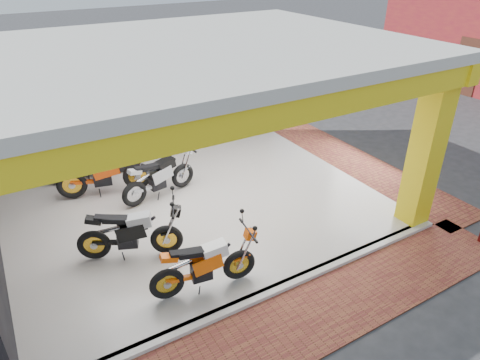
% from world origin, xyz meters
% --- Properties ---
extents(ground, '(80.00, 80.00, 0.00)m').
position_xyz_m(ground, '(0.00, 0.00, 0.00)').
color(ground, '#2D2D30').
rests_on(ground, ground).
extents(showroom_floor, '(8.00, 6.00, 0.10)m').
position_xyz_m(showroom_floor, '(0.00, 2.00, 0.05)').
color(showroom_floor, silver).
rests_on(showroom_floor, ground).
extents(showroom_ceiling, '(8.40, 6.40, 0.20)m').
position_xyz_m(showroom_ceiling, '(0.00, 2.00, 3.60)').
color(showroom_ceiling, beige).
rests_on(showroom_ceiling, corner_column).
extents(back_wall, '(8.20, 0.20, 3.50)m').
position_xyz_m(back_wall, '(0.00, 5.10, 1.75)').
color(back_wall, black).
rests_on(back_wall, ground).
extents(corner_column, '(0.50, 0.50, 3.50)m').
position_xyz_m(corner_column, '(3.75, -0.75, 1.75)').
color(corner_column, yellow).
rests_on(corner_column, ground).
extents(header_beam_front, '(8.40, 0.30, 0.40)m').
position_xyz_m(header_beam_front, '(0.00, -1.00, 3.30)').
color(header_beam_front, yellow).
rests_on(header_beam_front, corner_column).
extents(header_beam_right, '(0.30, 6.40, 0.40)m').
position_xyz_m(header_beam_right, '(4.00, 2.00, 3.30)').
color(header_beam_right, yellow).
rests_on(header_beam_right, corner_column).
extents(floor_kerb, '(8.00, 0.20, 0.10)m').
position_xyz_m(floor_kerb, '(0.00, -1.02, 0.05)').
color(floor_kerb, silver).
rests_on(floor_kerb, ground).
extents(paver_front, '(9.00, 1.40, 0.03)m').
position_xyz_m(paver_front, '(0.00, -1.80, 0.01)').
color(paver_front, brown).
rests_on(paver_front, ground).
extents(paver_right, '(1.40, 7.00, 0.03)m').
position_xyz_m(paver_right, '(4.80, 2.00, 0.01)').
color(paver_right, brown).
rests_on(paver_right, ground).
extents(moto_hero, '(2.06, 1.01, 1.21)m').
position_xyz_m(moto_hero, '(-0.43, -0.50, 0.70)').
color(moto_hero, '#FC5B0A').
rests_on(moto_hero, showroom_floor).
extents(moto_row_a, '(2.19, 1.51, 1.26)m').
position_xyz_m(moto_row_a, '(-1.24, 0.81, 0.73)').
color(moto_row_a, black).
rests_on(moto_row_a, showroom_floor).
extents(moto_row_b, '(2.13, 1.13, 1.24)m').
position_xyz_m(moto_row_b, '(0.07, 3.03, 0.72)').
color(moto_row_b, '#B3B6BB').
rests_on(moto_row_b, showroom_floor).
extents(moto_row_c, '(2.41, 1.34, 1.39)m').
position_xyz_m(moto_row_c, '(-0.90, 3.49, 0.80)').
color(moto_row_c, '#DE4209').
rests_on(moto_row_c, showroom_floor).
extents(moto_row_d, '(2.25, 1.00, 1.33)m').
position_xyz_m(moto_row_d, '(-0.98, 4.55, 0.77)').
color(moto_row_d, '#B51313').
rests_on(moto_row_d, showroom_floor).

